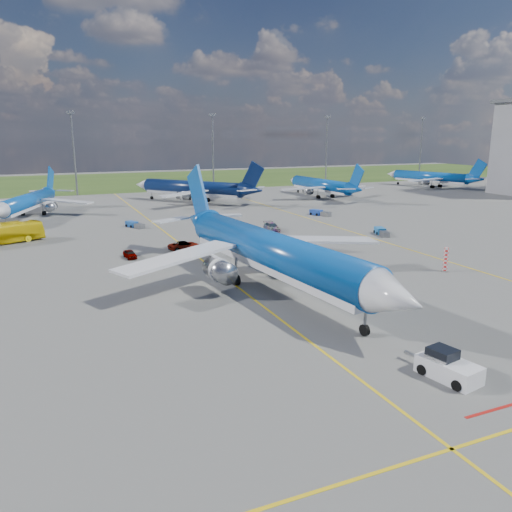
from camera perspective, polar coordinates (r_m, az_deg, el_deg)
name	(u,v)px	position (r m, az deg, el deg)	size (l,w,h in m)	color
ground	(286,324)	(45.20, 3.42, -7.71)	(400.00, 400.00, 0.00)	#575755
grass_strip	(99,182)	(189.23, -17.53, 8.08)	(400.00, 80.00, 0.01)	#2D4719
taxiway_lines	(198,256)	(69.98, -6.64, -0.01)	(60.25, 160.00, 0.02)	gold
floodlight_masts	(147,149)	(150.42, -12.35, 11.90)	(202.20, 0.50, 22.70)	slate
warning_post	(446,260)	(65.77, 20.86, -0.38)	(0.50, 0.50, 3.00)	red
bg_jet_nnw	(30,217)	(112.86, -24.45, 4.08)	(26.58, 34.89, 9.14)	#0B4AA1
bg_jet_n	(193,202)	(126.25, -7.21, 6.10)	(29.96, 39.32, 10.30)	#081843
bg_jet_ne	(320,197)	(137.07, 7.38, 6.69)	(27.42, 35.99, 9.43)	#0B4AA1
bg_jet_ene	(429,187)	(171.51, 19.20, 7.44)	(27.18, 35.68, 9.34)	#0B4AA1
main_airliner	(271,288)	(55.24, 1.67, -3.66)	(35.21, 46.21, 12.10)	#0B4AA1
pushback_tug	(447,367)	(37.88, 21.02, -11.73)	(2.94, 6.00, 1.99)	silver
apron_bus	(4,233)	(86.50, -26.81, 2.31)	(2.69, 11.48, 3.20)	yellow
service_car_a	(130,254)	(70.46, -14.21, 0.22)	(1.33, 3.31, 1.13)	#999999
service_car_b	(185,246)	(73.72, -8.12, 1.18)	(2.24, 4.86, 1.35)	#999999
service_car_c	(272,227)	(87.81, 1.83, 3.35)	(1.98, 4.88, 1.42)	#999999
baggage_tug_w	(382,232)	(86.88, 14.15, 2.69)	(2.78, 4.97, 1.08)	#1B62A7
baggage_tug_c	(134,225)	(93.83, -13.73, 3.49)	(2.95, 4.61, 1.01)	#1A4C9D
baggage_tug_e	(319,213)	(105.66, 7.26, 4.90)	(2.93, 5.06, 1.10)	#1B41A6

